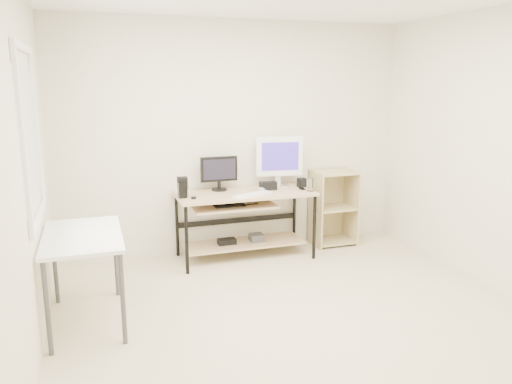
{
  "coord_description": "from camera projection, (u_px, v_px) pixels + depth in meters",
  "views": [
    {
      "loc": [
        -1.57,
        -3.43,
        1.94
      ],
      "look_at": [
        0.01,
        1.3,
        0.83
      ],
      "focal_mm": 35.0,
      "sensor_mm": 36.0,
      "label": 1
    }
  ],
  "objects": [
    {
      "name": "center_speaker",
      "position": [
        268.0,
        186.0,
        5.55
      ],
      "size": [
        0.19,
        0.09,
        0.09
      ],
      "primitive_type": "cube",
      "rotation": [
        0.0,
        0.0,
        -0.05
      ],
      "color": "black",
      "rests_on": "desk"
    },
    {
      "name": "mouse",
      "position": [
        261.0,
        189.0,
        5.48
      ],
      "size": [
        0.08,
        0.13,
        0.04
      ],
      "primitive_type": "ellipsoid",
      "rotation": [
        0.0,
        0.0,
        0.01
      ],
      "color": "#B1B1B6",
      "rests_on": "desk"
    },
    {
      "name": "side_table",
      "position": [
        83.0,
        244.0,
        3.97
      ],
      "size": [
        0.6,
        1.0,
        0.75
      ],
      "color": "white",
      "rests_on": "ground"
    },
    {
      "name": "speaker_right",
      "position": [
        302.0,
        182.0,
        5.71
      ],
      "size": [
        0.09,
        0.09,
        0.1
      ],
      "primitive_type": "cube",
      "rotation": [
        0.0,
        0.0,
        0.07
      ],
      "color": "black",
      "rests_on": "desk"
    },
    {
      "name": "keyboard",
      "position": [
        253.0,
        195.0,
        5.29
      ],
      "size": [
        0.48,
        0.31,
        0.02
      ],
      "primitive_type": "cube",
      "rotation": [
        0.0,
        0.0,
        0.41
      ],
      "color": "white",
      "rests_on": "desk"
    },
    {
      "name": "drinking_glass",
      "position": [
        311.0,
        184.0,
        5.47
      ],
      "size": [
        0.09,
        0.09,
        0.14
      ],
      "primitive_type": "cylinder",
      "rotation": [
        0.0,
        0.0,
        0.39
      ],
      "color": "white",
      "rests_on": "coaster"
    },
    {
      "name": "volume_puck",
      "position": [
        194.0,
        198.0,
        5.14
      ],
      "size": [
        0.06,
        0.06,
        0.02
      ],
      "primitive_type": "cylinder",
      "rotation": [
        0.0,
        0.0,
        0.17
      ],
      "color": "black",
      "rests_on": "desk"
    },
    {
      "name": "audio_controller",
      "position": [
        182.0,
        190.0,
        5.16
      ],
      "size": [
        0.09,
        0.06,
        0.17
      ],
      "primitive_type": "cube",
      "rotation": [
        0.0,
        0.0,
        0.08
      ],
      "color": "black",
      "rests_on": "desk"
    },
    {
      "name": "white_imac",
      "position": [
        279.0,
        158.0,
        5.69
      ],
      "size": [
        0.54,
        0.17,
        0.57
      ],
      "rotation": [
        0.0,
        0.0,
        -0.14
      ],
      "color": "silver",
      "rests_on": "desk"
    },
    {
      "name": "room",
      "position": [
        290.0,
        164.0,
        3.79
      ],
      "size": [
        4.01,
        4.01,
        2.62
      ],
      "color": "beige",
      "rests_on": "ground"
    },
    {
      "name": "black_monitor",
      "position": [
        219.0,
        171.0,
        5.49
      ],
      "size": [
        0.41,
        0.17,
        0.38
      ],
      "rotation": [
        0.0,
        0.0,
        0.0
      ],
      "color": "black",
      "rests_on": "desk"
    },
    {
      "name": "desk",
      "position": [
        243.0,
        211.0,
        5.49
      ],
      "size": [
        1.5,
        0.65,
        0.75
      ],
      "color": "tan",
      "rests_on": "ground"
    },
    {
      "name": "smartphone",
      "position": [
        302.0,
        189.0,
        5.6
      ],
      "size": [
        0.07,
        0.11,
        0.01
      ],
      "primitive_type": "cube",
      "rotation": [
        0.0,
        0.0,
        -0.11
      ],
      "color": "black",
      "rests_on": "desk"
    },
    {
      "name": "shelf_unit",
      "position": [
        332.0,
        207.0,
        6.02
      ],
      "size": [
        0.5,
        0.4,
        0.9
      ],
      "color": "tan",
      "rests_on": "ground"
    },
    {
      "name": "coaster",
      "position": [
        310.0,
        191.0,
        5.48
      ],
      "size": [
        0.12,
        0.12,
        0.01
      ],
      "primitive_type": "cylinder",
      "rotation": [
        0.0,
        0.0,
        0.39
      ],
      "color": "#AA7C4D",
      "rests_on": "desk"
    },
    {
      "name": "speaker_left",
      "position": [
        182.0,
        186.0,
        5.23
      ],
      "size": [
        0.11,
        0.11,
        0.2
      ],
      "rotation": [
        0.0,
        0.0,
        -0.06
      ],
      "color": "black",
      "rests_on": "desk"
    }
  ]
}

